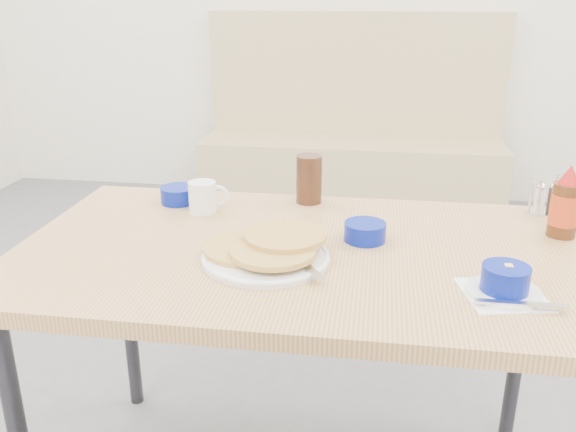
# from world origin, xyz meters

# --- Properties ---
(booth_bench) EXTENTS (1.90, 0.56, 1.22)m
(booth_bench) POSITION_xyz_m (0.00, 2.78, 0.35)
(booth_bench) COLOR tan
(booth_bench) RESTS_ON ground
(dining_table) EXTENTS (1.40, 0.80, 0.76)m
(dining_table) POSITION_xyz_m (0.00, 0.25, 0.70)
(dining_table) COLOR tan
(dining_table) RESTS_ON ground
(pancake_plate) EXTENTS (0.30, 0.30, 0.05)m
(pancake_plate) POSITION_xyz_m (-0.08, 0.17, 0.78)
(pancake_plate) COLOR white
(pancake_plate) RESTS_ON dining_table
(coffee_mug) EXTENTS (0.11, 0.08, 0.09)m
(coffee_mug) POSITION_xyz_m (-0.31, 0.46, 0.81)
(coffee_mug) COLOR white
(coffee_mug) RESTS_ON dining_table
(grits_setting) EXTENTS (0.21, 0.19, 0.07)m
(grits_setting) POSITION_xyz_m (0.44, 0.07, 0.79)
(grits_setting) COLOR white
(grits_setting) RESTS_ON dining_table
(creamer_bowl) EXTENTS (0.11, 0.11, 0.05)m
(creamer_bowl) POSITION_xyz_m (-0.41, 0.53, 0.78)
(creamer_bowl) COLOR navy
(creamer_bowl) RESTS_ON dining_table
(butter_bowl) EXTENTS (0.10, 0.10, 0.05)m
(butter_bowl) POSITION_xyz_m (0.15, 0.32, 0.78)
(butter_bowl) COLOR navy
(butter_bowl) RESTS_ON dining_table
(amber_tumbler) EXTENTS (0.09, 0.09, 0.14)m
(amber_tumbler) POSITION_xyz_m (-0.03, 0.59, 0.83)
(amber_tumbler) COLOR #391F12
(amber_tumbler) RESTS_ON dining_table
(condiment_caddy) EXTENTS (0.10, 0.08, 0.11)m
(condiment_caddy) POSITION_xyz_m (0.64, 0.59, 0.80)
(condiment_caddy) COLOR silver
(condiment_caddy) RESTS_ON dining_table
(syrup_bottle) EXTENTS (0.07, 0.07, 0.19)m
(syrup_bottle) POSITION_xyz_m (0.64, 0.42, 0.84)
(syrup_bottle) COLOR #47230F
(syrup_bottle) RESTS_ON dining_table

